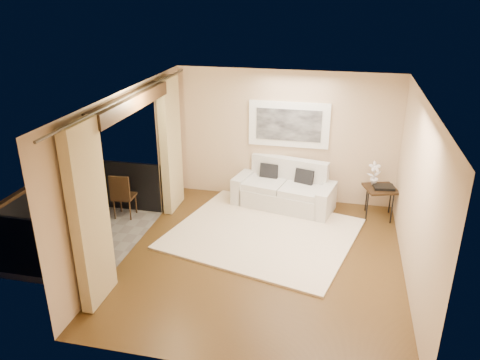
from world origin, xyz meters
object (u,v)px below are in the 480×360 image
(balcony_chair_far, at_px, (122,193))
(sofa, at_px, (285,191))
(side_table, at_px, (380,190))
(orchid, at_px, (374,174))
(ice_bucket, at_px, (76,198))
(bistro_table, at_px, (81,209))
(balcony_chair_near, at_px, (59,218))

(balcony_chair_far, bearing_deg, sofa, -161.64)
(sofa, distance_m, side_table, 1.87)
(orchid, height_order, ice_bucket, orchid)
(orchid, bearing_deg, bistro_table, -154.12)
(balcony_chair_near, distance_m, ice_bucket, 0.50)
(balcony_chair_far, relative_size, balcony_chair_near, 1.02)
(side_table, xyz_separation_m, ice_bucket, (-5.12, -2.20, 0.32))
(bistro_table, xyz_separation_m, ice_bucket, (-0.11, 0.06, 0.18))
(ice_bucket, bearing_deg, balcony_chair_near, -162.22)
(sofa, distance_m, ice_bucket, 4.03)
(balcony_chair_near, bearing_deg, sofa, 33.93)
(sofa, bearing_deg, balcony_chair_near, -134.27)
(sofa, bearing_deg, bistro_table, -131.36)
(balcony_chair_near, height_order, ice_bucket, ice_bucket)
(sofa, height_order, orchid, orchid)
(sofa, xyz_separation_m, orchid, (1.71, 0.01, 0.52))
(side_table, distance_m, orchid, 0.34)
(sofa, xyz_separation_m, ice_bucket, (-3.27, -2.29, 0.55))
(sofa, relative_size, ice_bucket, 10.58)
(sofa, bearing_deg, balcony_chair_far, -145.62)
(side_table, bearing_deg, ice_bucket, -156.78)
(balcony_chair_near, relative_size, ice_bucket, 4.46)
(balcony_chair_far, xyz_separation_m, balcony_chair_near, (-0.61, -1.17, -0.01))
(side_table, relative_size, balcony_chair_far, 0.79)
(sofa, bearing_deg, ice_bucket, -132.97)
(balcony_chair_near, bearing_deg, balcony_chair_far, 62.66)
(ice_bucket, bearing_deg, side_table, 23.22)
(sofa, height_order, side_table, sofa)
(sofa, distance_m, orchid, 1.79)
(sofa, xyz_separation_m, balcony_chair_far, (-2.97, -1.22, 0.18))
(orchid, height_order, bistro_table, orchid)
(balcony_chair_far, bearing_deg, ice_bucket, 70.52)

